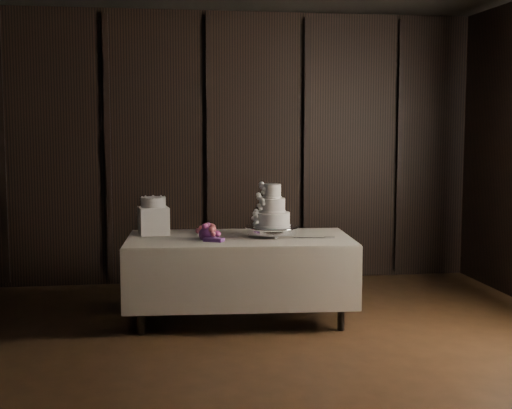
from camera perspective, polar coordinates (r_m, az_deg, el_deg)
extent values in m
cube|color=black|center=(4.80, 0.02, -15.25)|extent=(6.04, 7.04, 0.04)
cube|color=black|center=(7.97, -3.80, 4.52)|extent=(6.04, 0.04, 3.04)
cube|color=silver|center=(6.35, -1.34, -2.67)|extent=(2.05, 1.17, 0.01)
cube|color=white|center=(6.42, -1.33, -6.20)|extent=(1.89, 1.04, 0.71)
cylinder|color=silver|center=(6.39, 1.29, -2.16)|extent=(0.61, 0.61, 0.09)
cylinder|color=white|center=(6.37, 1.29, -1.19)|extent=(0.32, 0.32, 0.13)
cylinder|color=white|center=(6.36, 1.29, -0.06)|extent=(0.23, 0.23, 0.13)
cylinder|color=white|center=(6.35, 1.30, 1.08)|extent=(0.16, 0.16, 0.13)
cube|color=white|center=(6.56, -8.20, -1.29)|extent=(0.29, 0.29, 0.25)
cylinder|color=white|center=(6.54, -8.22, 0.19)|extent=(0.23, 0.23, 0.09)
cube|color=silver|center=(6.28, 4.22, -2.68)|extent=(0.37, 0.11, 0.01)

